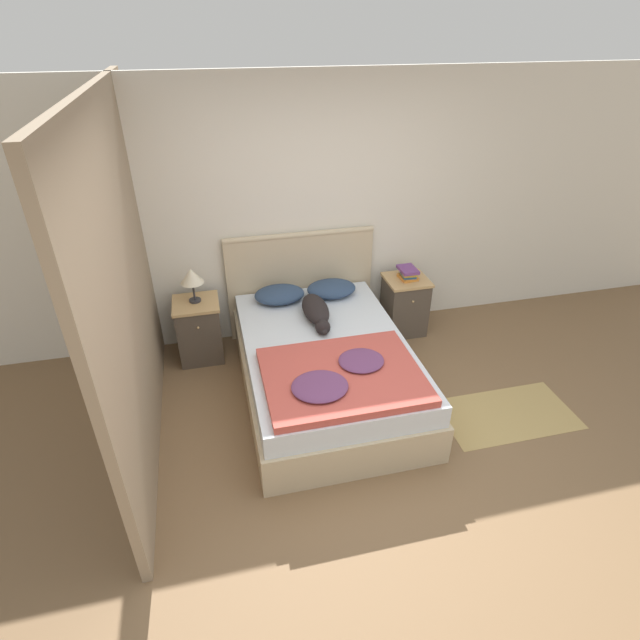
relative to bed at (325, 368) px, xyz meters
name	(u,v)px	position (x,y,z in m)	size (l,w,h in m)	color
ground_plane	(372,471)	(0.12, -0.99, -0.26)	(16.00, 16.00, 0.00)	brown
wall_back	(309,213)	(0.12, 1.14, 1.01)	(9.00, 0.06, 2.55)	silver
wall_side_left	(128,279)	(-1.47, 0.06, 1.01)	(0.06, 3.10, 2.55)	gray
bed	(325,368)	(0.00, 0.00, 0.00)	(1.42, 2.09, 0.53)	#C6B28E
headboard	(301,282)	(0.00, 1.07, 0.32)	(1.50, 0.06, 1.12)	#C6B28E
nightstand_left	(199,330)	(-1.06, 0.82, 0.05)	(0.43, 0.42, 0.62)	#4C4238
nightstand_right	(404,305)	(1.06, 0.82, 0.05)	(0.43, 0.42, 0.62)	#4C4238
pillow_left	(280,294)	(-0.26, 0.81, 0.34)	(0.49, 0.36, 0.14)	navy
pillow_right	(331,289)	(0.26, 0.81, 0.34)	(0.49, 0.36, 0.14)	navy
quilt	(341,376)	(-0.01, -0.53, 0.31)	(1.20, 0.95, 0.11)	#BC4C42
dog	(316,311)	(0.01, 0.40, 0.35)	(0.23, 0.71, 0.17)	black
book_stack	(408,273)	(1.06, 0.81, 0.42)	(0.19, 0.23, 0.12)	orange
table_lamp	(192,277)	(-1.06, 0.84, 0.61)	(0.21, 0.21, 0.33)	#2D2D33
rug	(507,414)	(1.44, -0.66, -0.26)	(1.13, 0.63, 0.00)	tan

